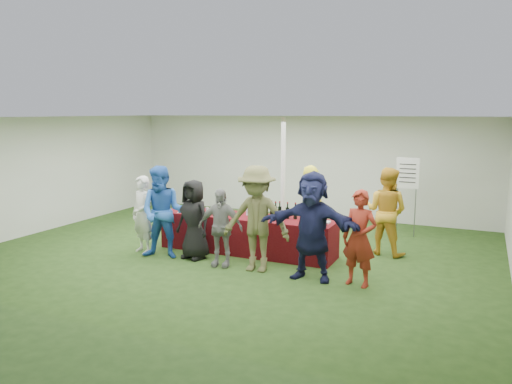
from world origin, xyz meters
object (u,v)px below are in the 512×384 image
at_px(staff_pourer, 311,206).
at_px(customer_5, 312,226).
at_px(serving_table, 247,234).
at_px(staff_back, 386,211).
at_px(customer_2, 194,219).
at_px(customer_0, 142,215).
at_px(dump_bucket, 319,221).
at_px(wine_list_sign, 407,179).
at_px(customer_3, 220,227).
at_px(customer_6, 359,238).
at_px(customer_4, 257,219).
at_px(customer_1, 163,212).

bearing_deg(staff_pourer, customer_5, 128.07).
relative_size(serving_table, staff_back, 2.07).
bearing_deg(customer_2, customer_0, -163.87).
bearing_deg(customer_0, dump_bucket, 31.25).
relative_size(dump_bucket, staff_back, 0.14).
xyz_separation_m(serving_table, wine_list_sign, (2.71, 2.70, 0.94)).
distance_m(wine_list_sign, customer_5, 3.87).
relative_size(staff_back, customer_3, 1.21).
bearing_deg(customer_5, dump_bucket, 98.56).
bearing_deg(customer_0, customer_6, 19.10).
height_order(customer_2, customer_5, customer_5).
distance_m(staff_pourer, customer_4, 1.95).
bearing_deg(customer_5, customer_1, 179.75).
xyz_separation_m(staff_back, customer_6, (-0.07, -2.02, -0.08)).
relative_size(dump_bucket, customer_4, 0.13).
bearing_deg(customer_4, serving_table, 119.31).
relative_size(customer_2, customer_6, 0.97).
bearing_deg(customer_0, customer_2, 24.93).
distance_m(wine_list_sign, staff_pourer, 2.48).
xyz_separation_m(customer_0, customer_4, (2.56, -0.11, 0.17)).
bearing_deg(serving_table, wine_list_sign, 44.92).
relative_size(dump_bucket, customer_5, 0.13).
distance_m(dump_bucket, customer_1, 3.00).
bearing_deg(customer_6, customer_2, -171.69).
bearing_deg(customer_6, customer_0, -169.64).
distance_m(customer_0, customer_3, 1.84).
distance_m(serving_table, customer_5, 2.04).
bearing_deg(customer_4, customer_3, 176.41).
xyz_separation_m(serving_table, staff_back, (2.56, 1.04, 0.50)).
xyz_separation_m(staff_pourer, customer_0, (-2.92, -1.81, -0.09)).
xyz_separation_m(serving_table, customer_5, (1.69, -1.01, 0.55)).
height_order(staff_pourer, customer_6, staff_pourer).
height_order(staff_pourer, staff_back, staff_back).
bearing_deg(staff_back, customer_5, 80.84).
xyz_separation_m(customer_0, customer_3, (1.84, -0.12, -0.06)).
distance_m(staff_pourer, customer_2, 2.48).
distance_m(serving_table, customer_6, 2.71).
distance_m(dump_bucket, staff_pourer, 1.27).
height_order(serving_table, customer_4, customer_4).
bearing_deg(wine_list_sign, dump_bucket, -111.30).
bearing_deg(staff_back, customer_2, 42.71).
xyz_separation_m(wine_list_sign, customer_5, (-1.02, -3.71, -0.39)).
bearing_deg(customer_5, serving_table, 149.04).
bearing_deg(serving_table, staff_pourer, 42.30).
bearing_deg(customer_4, customer_0, 173.01).
bearing_deg(customer_1, customer_2, 6.64).
bearing_deg(wine_list_sign, customer_0, -142.15).
height_order(wine_list_sign, staff_pourer, wine_list_sign).
bearing_deg(customer_0, customer_4, 18.13).
xyz_separation_m(customer_0, customer_6, (4.39, -0.11, 0.01)).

